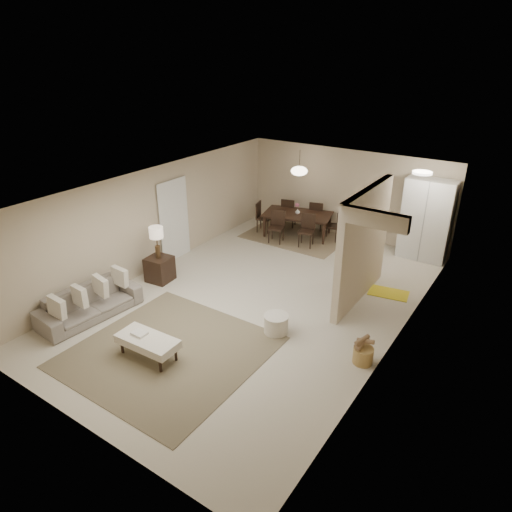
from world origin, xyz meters
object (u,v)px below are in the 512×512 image
Objects in this scene: pantry_cabinet at (426,220)px; wicker_basket at (363,355)px; round_pouf at (276,324)px; dining_table at (297,225)px; side_table at (160,269)px; sofa at (89,303)px; ottoman_bench at (148,342)px.

pantry_cabinet is 5.96× the size of wicker_basket.
pantry_cabinet is 4.33× the size of round_pouf.
round_pouf is 5.03m from dining_table.
side_table is at bearing 177.01° from wicker_basket.
side_table is 0.31× the size of dining_table.
pantry_cabinet reaches higher than dining_table.
dining_table is (1.31, 4.24, 0.04)m from side_table.
side_table is 1.22× the size of round_pouf.
sofa is 1.94m from side_table.
pantry_cabinet is 8.24m from sofa.
round_pouf is at bearing 50.14° from ottoman_bench.
side_table reaches higher than wicker_basket.
pantry_cabinet is 5.29m from round_pouf.
sofa is 6.33m from dining_table.
ottoman_bench is at bearing -99.22° from dining_table.
ottoman_bench is 1.96× the size of side_table.
wicker_basket is at bearing -2.99° from side_table.
dining_table reaches higher than side_table.
round_pouf is 0.25× the size of dining_table.
ottoman_bench is 0.60× the size of dining_table.
round_pouf is at bearing -178.11° from wicker_basket.
side_table is at bearing 128.62° from ottoman_bench.
wicker_basket is at bearing 1.89° from round_pouf.
pantry_cabinet is at bearing 94.59° from wicker_basket.
dining_table reaches higher than sofa.
dining_table is at bearing -172.22° from pantry_cabinet.
side_table is 4.44m from dining_table.
ottoman_bench is at bearing -93.30° from sofa.
dining_table is (-3.44, -0.47, -0.71)m from pantry_cabinet.
ottoman_bench is 6.51m from dining_table.
dining_table is (-2.10, 4.57, 0.15)m from round_pouf.
side_table is at bearing -135.23° from pantry_cabinet.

